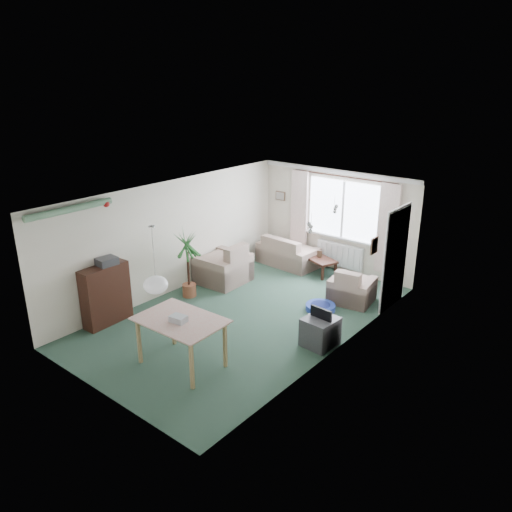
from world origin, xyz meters
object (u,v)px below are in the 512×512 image
Objects in this scene: dining_table at (182,343)px; pet_bed at (320,307)px; armchair_left at (223,262)px; bookshelf at (106,295)px; sofa at (288,251)px; tv_cube at (320,332)px; houseplant at (188,264)px; coffee_table at (319,266)px; armchair_corner at (352,285)px.

dining_table reaches higher than pet_bed.
bookshelf is (-0.34, -2.82, 0.11)m from armchair_left.
sofa reaches higher than tv_cube.
coffee_table is at bearing 63.00° from houseplant.
bookshelf reaches higher than tv_cube.
bookshelf reaches higher than armchair_corner.
armchair_corner is 0.72× the size of bookshelf.
sofa is at bearing 79.28° from houseplant.
bookshelf is at bearing 82.97° from sofa.
bookshelf is at bearing -100.07° from houseplant.
sofa is at bearing 76.96° from bookshelf.
tv_cube is (1.38, 1.93, -0.14)m from dining_table.
armchair_corner reaches higher than sofa.
armchair_left is 1.22× the size of coffee_table.
armchair_left reaches higher than armchair_corner.
sofa is at bearing 140.46° from pet_bed.
sofa is 1.02× the size of houseplant.
armchair_left reaches higher than pet_bed.
coffee_table is 0.59× the size of houseplant.
houseplant is at bearing 77.35° from bookshelf.
armchair_left is at bearing 77.44° from sofa.
dining_table is at bearing 108.97° from sofa.
armchair_left is at bearing -128.38° from coffee_table.
armchair_corner is at bearing 69.84° from pet_bed.
bookshelf is (-1.75, -4.60, 0.38)m from coffee_table.
armchair_corner is 0.58× the size of houseplant.
sofa is at bearing -29.97° from armchair_corner.
dining_table is 2.38m from tv_cube.
houseplant is (-1.43, -2.81, 0.53)m from coffee_table.
pet_bed is (-0.72, 1.16, -0.20)m from tv_cube.
armchair_left is at bearing -176.53° from pet_bed.
tv_cube is (3.22, 0.02, -0.46)m from houseplant.
bookshelf reaches higher than dining_table.
dining_table is at bearing -5.64° from bookshelf.
bookshelf is 3.99m from tv_cube.
houseplant is at bearing 82.72° from sofa.
armchair_corner is at bearing 34.76° from houseplant.
armchair_left is 1.06m from houseplant.
houseplant reaches higher than sofa.
tv_cube is at bearing 137.42° from sofa.
armchair_corner is 0.80× the size of armchair_left.
sofa is 2.42m from armchair_corner.
houseplant reaches higher than tv_cube.
coffee_table is 1.45× the size of pet_bed.
armchair_left is 2.84m from bookshelf.
bookshelf reaches higher than armchair_left.
sofa is 0.92m from coffee_table.
houseplant is 3.25m from tv_cube.
pet_bed is (2.51, 1.18, -0.66)m from houseplant.
tv_cube is at bearing -58.26° from pet_bed.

